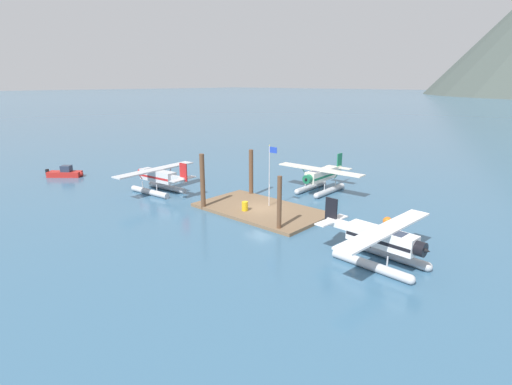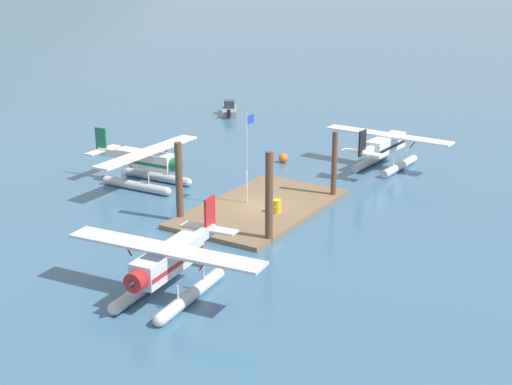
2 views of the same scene
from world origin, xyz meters
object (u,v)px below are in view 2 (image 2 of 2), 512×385
at_px(flagpole, 248,148).
at_px(boat_grey_open_east, 229,110).
at_px(seaplane_silver_port_aft, 168,267).
at_px(seaplane_white_stbd_aft, 386,148).
at_px(seaplane_cream_bow_centre, 146,165).
at_px(fuel_drum, 277,206).
at_px(mooring_buoy, 283,158).

height_order(flagpole, boat_grey_open_east, flagpole).
height_order(seaplane_silver_port_aft, boat_grey_open_east, seaplane_silver_port_aft).
distance_m(flagpole, seaplane_white_stbd_aft, 14.45).
xyz_separation_m(seaplane_cream_bow_centre, boat_grey_open_east, (24.05, 8.70, -1.09)).
xyz_separation_m(seaplane_silver_port_aft, boat_grey_open_east, (37.40, 21.26, -1.09)).
bearing_deg(boat_grey_open_east, seaplane_silver_port_aft, -150.39).
xyz_separation_m(fuel_drum, seaplane_white_stbd_aft, (14.38, -1.67, 0.84)).
relative_size(flagpole, seaplane_silver_port_aft, 0.58).
bearing_deg(seaplane_white_stbd_aft, fuel_drum, 173.38).
height_order(fuel_drum, seaplane_silver_port_aft, seaplane_silver_port_aft).
height_order(flagpole, mooring_buoy, flagpole).
relative_size(fuel_drum, mooring_buoy, 1.13).
bearing_deg(seaplane_silver_port_aft, seaplane_cream_bow_centre, 43.23).
bearing_deg(mooring_buoy, seaplane_white_stbd_aft, -68.91).
relative_size(mooring_buoy, seaplane_white_stbd_aft, 0.07).
bearing_deg(flagpole, seaplane_cream_bow_centre, 89.65).
xyz_separation_m(seaplane_silver_port_aft, seaplane_cream_bow_centre, (13.35, 12.55, 0.00)).
xyz_separation_m(fuel_drum, mooring_buoy, (11.44, 5.95, -0.35)).
height_order(flagpole, seaplane_white_stbd_aft, flagpole).
height_order(fuel_drum, boat_grey_open_east, boat_grey_open_east).
distance_m(seaplane_white_stbd_aft, seaplane_cream_bow_centre, 18.84).
relative_size(fuel_drum, seaplane_cream_bow_centre, 0.08).
bearing_deg(mooring_buoy, seaplane_cream_bow_centre, 152.39).
relative_size(seaplane_silver_port_aft, seaplane_cream_bow_centre, 1.00).
distance_m(flagpole, boat_grey_open_east, 29.99).
xyz_separation_m(mooring_buoy, seaplane_silver_port_aft, (-23.91, -7.03, 1.19)).
xyz_separation_m(fuel_drum, seaplane_silver_port_aft, (-12.47, -1.08, 0.84)).
xyz_separation_m(seaplane_white_stbd_aft, boat_grey_open_east, (10.55, 21.85, -1.09)).
height_order(flagpole, seaplane_silver_port_aft, flagpole).
bearing_deg(fuel_drum, seaplane_white_stbd_aft, -6.62).
bearing_deg(fuel_drum, seaplane_cream_bow_centre, 85.59).
distance_m(mooring_buoy, boat_grey_open_east, 19.61).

